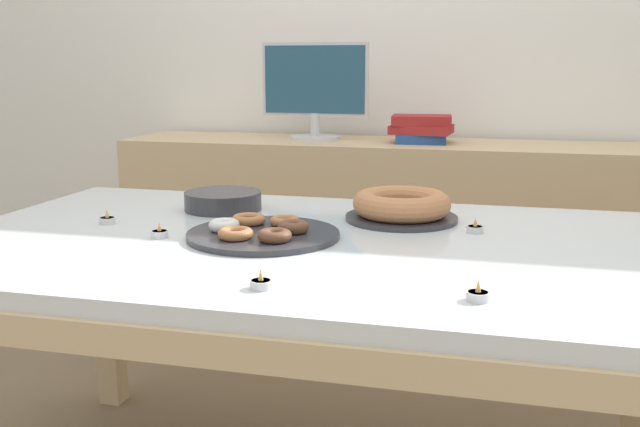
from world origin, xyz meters
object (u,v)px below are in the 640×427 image
Objects in this scene: pastry_platter at (262,232)px; tealight_right_edge at (261,283)px; computer_monitor at (315,92)px; book_stack at (422,129)px; plate_stack at (223,201)px; tealight_near_cakes at (478,295)px; tealight_near_front at (107,220)px; tealight_centre at (475,229)px; cake_chocolate_round at (402,207)px; tealight_left_edge at (160,233)px.

pastry_platter is 0.38m from tealight_right_edge.
computer_monitor is 1.79× the size of book_stack.
book_stack is 1.05m from plate_stack.
tealight_near_cakes is (0.70, -0.61, -0.01)m from plate_stack.
tealight_near_front is at bearing -132.38° from plate_stack.
tealight_near_cakes is at bearing -66.17° from computer_monitor.
plate_stack is at bearing 170.86° from tealight_centre.
plate_stack reaches higher than tealight_right_edge.
tealight_near_cakes is at bearing -80.21° from book_stack.
tealight_right_edge is at bearing -175.87° from tealight_near_cakes.
tealight_near_front is at bearing -162.71° from cake_chocolate_round.
computer_monitor is 1.49× the size of cake_chocolate_round.
tealight_near_front is at bearing -100.87° from computer_monitor.
computer_monitor reaches higher than tealight_near_cakes.
tealight_right_edge and tealight_near_cakes have the same top height.
book_stack is 5.93× the size of tealight_near_front.
plate_stack is 5.25× the size of tealight_near_front.
computer_monitor is 10.60× the size of tealight_centre.
pastry_platter reaches higher than tealight_left_edge.
computer_monitor reaches higher than tealight_near_front.
book_stack is 0.98m from cake_chocolate_round.
cake_chocolate_round is 0.81× the size of pastry_platter.
computer_monitor is at bearing 122.19° from tealight_centre.
tealight_centre and tealight_left_edge have the same top height.
cake_chocolate_round reaches higher than tealight_near_front.
plate_stack is (-0.43, -0.95, -0.12)m from book_stack.
cake_chocolate_round reaches higher than plate_stack.
tealight_left_edge is at bearing -109.46° from book_stack.
computer_monitor is at bearing 116.39° from cake_chocolate_round.
plate_stack is 0.32m from tealight_near_front.
tealight_left_edge is at bearing -93.73° from plate_stack.
plate_stack reaches higher than tealight_near_cakes.
cake_chocolate_round is 0.63m from tealight_near_cakes.
plate_stack is 5.25× the size of tealight_left_edge.
book_stack is at bearing 86.20° from tealight_right_edge.
cake_chocolate_round is 7.13× the size of tealight_near_front.
tealight_centre and tealight_right_edge have the same top height.
pastry_platter is at bearing -5.99° from tealight_near_front.
cake_chocolate_round reaches higher than tealight_near_cakes.
pastry_platter is at bearing -81.02° from computer_monitor.
pastry_platter is 0.60m from tealight_near_cakes.
tealight_left_edge is (-0.51, -0.32, -0.03)m from cake_chocolate_round.
tealight_near_cakes is (0.38, 0.03, 0.00)m from tealight_right_edge.
pastry_platter is at bearing -53.51° from plate_stack.
tealight_near_front is (-0.42, 0.04, -0.00)m from pastry_platter.
tealight_right_edge is at bearing -71.54° from pastry_platter.
tealight_right_edge is at bearing -78.81° from computer_monitor.
tealight_near_cakes is 0.99m from tealight_near_front.
plate_stack is (-0.21, 0.28, 0.01)m from pastry_platter.
tealight_centre is at bearing 17.92° from tealight_left_edge.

